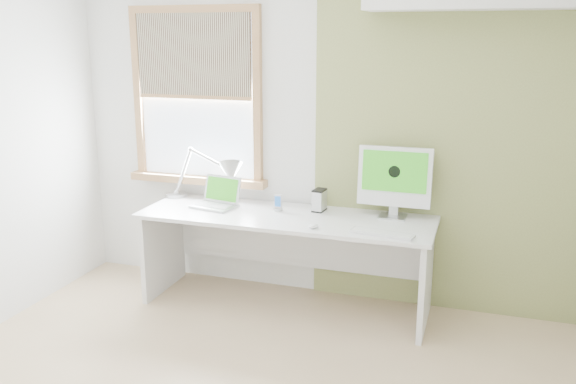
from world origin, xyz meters
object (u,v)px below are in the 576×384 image
at_px(desk, 288,238).
at_px(desk_lamp, 220,175).
at_px(imac, 395,178).
at_px(external_drive, 319,200).
at_px(laptop, 218,199).

bearing_deg(desk, desk_lamp, 167.31).
bearing_deg(imac, desk_lamp, -179.59).
distance_m(desk, external_drive, 0.37).
xyz_separation_m(laptop, imac, (1.35, 0.14, 0.24)).
bearing_deg(external_drive, laptop, -171.67).
relative_size(desk, desk_lamp, 2.95).
relative_size(desk, imac, 4.13).
distance_m(desk_lamp, external_drive, 0.84).
bearing_deg(desk_lamp, laptop, -76.55).
bearing_deg(desk_lamp, desk, -12.69).
bearing_deg(desk_lamp, external_drive, -0.61).
relative_size(desk_lamp, imac, 1.40).
bearing_deg(desk, external_drive, 32.11).
xyz_separation_m(desk_lamp, laptop, (0.03, -0.13, -0.17)).
relative_size(laptop, imac, 0.70).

